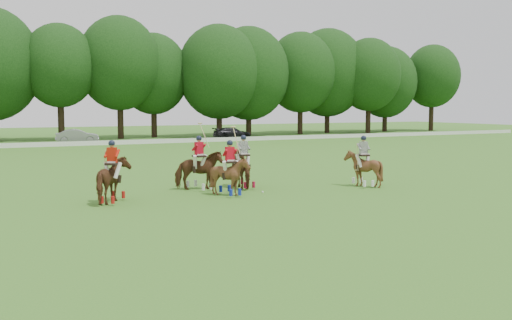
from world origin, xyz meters
name	(u,v)px	position (x,y,z in m)	size (l,w,h in m)	color
ground	(254,210)	(0.00, 0.00, 0.00)	(180.00, 180.00, 0.00)	#387421
tree_line	(62,66)	(0.26, 48.05, 8.23)	(117.98, 14.32, 14.75)	black
boundary_rail	(77,144)	(0.00, 38.00, 0.22)	(120.00, 0.10, 0.44)	white
car_mid	(77,136)	(0.76, 42.50, 0.71)	(1.50, 4.31, 1.42)	gray
car_right	(232,133)	(18.36, 42.50, 0.66)	(1.84, 4.53, 1.32)	black
polo_red_a	(113,180)	(-4.24, 3.97, 0.91)	(1.91, 2.30, 2.47)	#462B12
polo_red_b	(199,170)	(0.07, 5.69, 0.90)	(2.04, 1.84, 3.00)	#462B12
polo_red_c	(230,176)	(0.64, 3.56, 0.86)	(1.41, 1.57, 2.90)	#462B12
polo_stripe_a	(244,169)	(2.14, 5.36, 0.91)	(1.31, 2.11, 2.46)	#462B12
polo_stripe_b	(363,168)	(7.41, 3.25, 0.88)	(1.69, 1.82, 2.41)	#462B12
polo_ball	(263,192)	(2.19, 3.52, 0.04)	(0.09, 0.09, 0.09)	white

